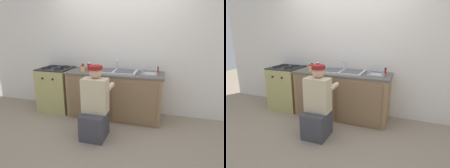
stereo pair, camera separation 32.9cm
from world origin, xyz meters
The scene contains 12 objects.
ground_plane centered at (0.00, 0.00, 0.00)m, with size 12.00×12.00×0.00m, color gray.
back_wall centered at (0.00, 0.65, 1.25)m, with size 6.00×0.10×2.50m, color silver.
counter_cabinet centered at (0.00, 0.29, 0.41)m, with size 1.72×0.62×0.82m.
countertop centered at (0.00, 0.30, 0.84)m, with size 1.76×0.62×0.04m, color #5B5651.
sink_double_basin centered at (0.00, 0.30, 0.88)m, with size 0.80×0.44×0.19m.
stove_range centered at (-1.23, 0.30, 0.44)m, with size 0.62×0.62×0.89m.
plumber_person centered at (-0.10, -0.50, 0.46)m, with size 0.42×0.61×1.10m.
dish_rack_tray centered at (0.62, 0.28, 0.89)m, with size 0.28×0.22×0.11m.
condiment_jar centered at (-0.57, 0.15, 0.93)m, with size 0.07×0.07×0.13m.
spice_bottle_pepper centered at (-0.69, 0.42, 0.91)m, with size 0.04×0.04×0.10m.
soda_cup_red centered at (-0.50, 0.31, 0.94)m, with size 0.08×0.08×0.15m.
spice_bottle_red centered at (0.75, 0.46, 0.91)m, with size 0.04×0.04×0.10m.
Camera 1 is at (0.85, -2.95, 1.58)m, focal length 30.00 mm.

